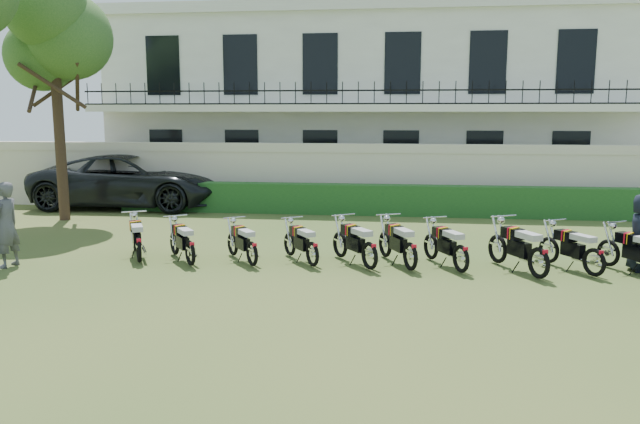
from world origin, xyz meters
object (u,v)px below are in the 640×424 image
object	(u,v)px
motorcycle_5	(410,249)
tree_west_near	(54,27)
motorcycle_4	(370,249)
motorcycle_3	(312,248)
motorcycle_8	(595,255)
suv	(132,181)
motorcycle_0	(139,243)
motorcycle_1	(190,247)
motorcycle_2	(252,248)
inspector	(6,225)
motorcycle_6	(461,252)
motorcycle_7	(539,255)

from	to	relation	value
motorcycle_5	tree_west_near	bearing A→B (deg)	128.91
tree_west_near	motorcycle_4	bearing A→B (deg)	-27.96
tree_west_near	motorcycle_3	size ratio (longest dim) A/B	5.35
motorcycle_3	motorcycle_8	xyz separation A→B (m)	(5.84, -0.10, 0.03)
tree_west_near	suv	size ratio (longest dim) A/B	1.17
motorcycle_0	motorcycle_3	xyz separation A→B (m)	(3.91, 0.13, -0.03)
motorcycle_1	motorcycle_2	world-z (taller)	motorcycle_1
motorcycle_2	inspector	world-z (taller)	inspector
motorcycle_5	motorcycle_6	world-z (taller)	motorcycle_5
motorcycle_1	inspector	bearing A→B (deg)	151.05
motorcycle_1	motorcycle_4	size ratio (longest dim) A/B	0.92
motorcycle_5	motorcycle_1	bearing A→B (deg)	157.00
suv	motorcycle_7	bearing A→B (deg)	-125.47
motorcycle_4	motorcycle_3	bearing A→B (deg)	139.72
motorcycle_5	motorcycle_6	bearing A→B (deg)	-27.76
motorcycle_0	inspector	xyz separation A→B (m)	(-2.72, -0.64, 0.47)
motorcycle_2	inspector	bearing A→B (deg)	150.92
motorcycle_1	motorcycle_8	bearing A→B (deg)	-34.99
motorcycle_8	inspector	world-z (taller)	inspector
motorcycle_4	motorcycle_7	size ratio (longest dim) A/B	0.87
motorcycle_2	motorcycle_4	distance (m)	2.57
inspector	motorcycle_1	bearing A→B (deg)	106.56
motorcycle_0	motorcycle_6	size ratio (longest dim) A/B	0.98
motorcycle_0	motorcycle_4	distance (m)	5.16
motorcycle_7	inspector	size ratio (longest dim) A/B	1.00
suv	inspector	distance (m)	8.72
motorcycle_8	tree_west_near	bearing A→B (deg)	129.63
motorcycle_4	inspector	distance (m)	7.92
motorcycle_1	motorcycle_2	size ratio (longest dim) A/B	1.03
motorcycle_4	motorcycle_8	xyz separation A→B (m)	(4.59, 0.03, -0.01)
motorcycle_0	motorcycle_8	xyz separation A→B (m)	(9.75, 0.03, 0.01)
motorcycle_6	motorcycle_1	bearing A→B (deg)	155.01
motorcycle_1	motorcycle_6	world-z (taller)	motorcycle_6
motorcycle_1	suv	xyz separation A→B (m)	(-4.94, 8.17, 0.49)
motorcycle_0	motorcycle_5	distance (m)	6.02
tree_west_near	motorcycle_4	distance (m)	12.37
motorcycle_5	motorcycle_7	bearing A→B (deg)	-32.89
motorcycle_4	suv	size ratio (longest dim) A/B	0.24
motorcycle_3	inspector	size ratio (longest dim) A/B	0.79
motorcycle_1	inspector	size ratio (longest dim) A/B	0.79
motorcycle_3	motorcycle_0	bearing A→B (deg)	147.37
motorcycle_1	motorcycle_4	world-z (taller)	motorcycle_4
motorcycle_0	motorcycle_8	bearing A→B (deg)	-27.18
motorcycle_4	motorcycle_6	xyz separation A→B (m)	(1.91, 0.00, -0.01)
motorcycle_0	tree_west_near	bearing A→B (deg)	104.41
motorcycle_2	motorcycle_8	bearing A→B (deg)	-35.77
tree_west_near	motorcycle_3	distance (m)	11.36
motorcycle_2	motorcycle_3	distance (m)	1.32
inspector	motorcycle_4	bearing A→B (deg)	104.03
motorcycle_5	motorcycle_7	xyz separation A→B (m)	(2.56, -0.34, 0.03)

